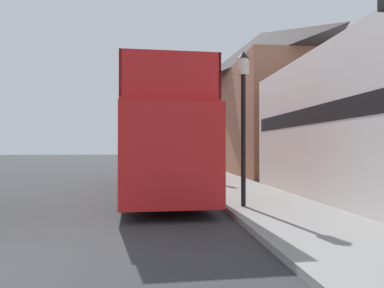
# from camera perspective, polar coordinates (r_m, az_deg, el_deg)

# --- Properties ---
(ground_plane) EXTENTS (144.00, 144.00, 0.00)m
(ground_plane) POSITION_cam_1_polar(r_m,az_deg,el_deg) (26.47, -12.03, -4.42)
(ground_plane) COLOR #333335
(sidewalk) EXTENTS (2.96, 108.00, 0.14)m
(sidewalk) POSITION_cam_1_polar(r_m,az_deg,el_deg) (23.59, 2.52, -4.73)
(sidewalk) COLOR gray
(sidewalk) RESTS_ON ground_plane
(brick_terrace_rear) EXTENTS (6.00, 17.81, 10.30)m
(brick_terrace_rear) POSITION_cam_1_polar(r_m,az_deg,el_deg) (28.28, 10.47, 6.28)
(brick_terrace_rear) COLOR #9E664C
(brick_terrace_rear) RESTS_ON ground_plane
(tour_bus) EXTENTS (3.09, 11.59, 4.18)m
(tour_bus) POSITION_cam_1_polar(r_m,az_deg,el_deg) (14.59, -5.29, -0.18)
(tour_bus) COLOR red
(tour_bus) RESTS_ON ground_plane
(parked_car_ahead_of_bus) EXTENTS (1.96, 4.59, 1.39)m
(parked_car_ahead_of_bus) POSITION_cam_1_polar(r_m,az_deg,el_deg) (23.07, -3.81, -3.36)
(parked_car_ahead_of_bus) COLOR black
(parked_car_ahead_of_bus) RESTS_ON ground_plane
(lamp_post_nearest) EXTENTS (0.35, 0.35, 4.36)m
(lamp_post_nearest) POSITION_cam_1_polar(r_m,az_deg,el_deg) (10.68, 7.82, 6.92)
(lamp_post_nearest) COLOR black
(lamp_post_nearest) RESTS_ON sidewalk
(lamp_post_second) EXTENTS (0.35, 0.35, 5.08)m
(lamp_post_second) POSITION_cam_1_polar(r_m,az_deg,el_deg) (20.08, 1.15, 4.67)
(lamp_post_second) COLOR black
(lamp_post_second) RESTS_ON sidewalk
(lamp_post_third) EXTENTS (0.35, 0.35, 4.66)m
(lamp_post_third) POSITION_cam_1_polar(r_m,az_deg,el_deg) (29.54, -1.42, 2.49)
(lamp_post_third) COLOR black
(lamp_post_third) RESTS_ON sidewalk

